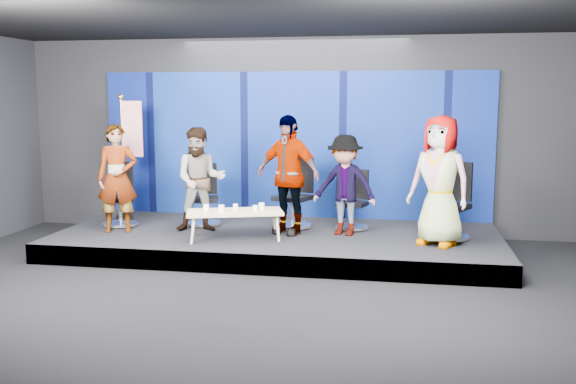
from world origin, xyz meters
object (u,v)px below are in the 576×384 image
mug_a (206,208)px  chair_e (450,214)px  chair_b (204,205)px  mug_e (262,206)px  chair_c (294,204)px  chair_d (353,209)px  mug_c (235,207)px  mug_d (255,208)px  panelist_d (345,185)px  panelist_a (117,178)px  coffee_table (235,213)px  chair_a (120,205)px  panelist_b (200,180)px  panelist_c (288,175)px  flag_stand (129,154)px  mug_b (221,208)px  panelist_e (440,181)px

mug_a → chair_e: bearing=11.3°
chair_b → mug_e: bearing=-50.8°
chair_c → chair_d: bearing=23.7°
mug_c → mug_d: bearing=-10.3°
panelist_d → mug_a: panelist_d is taller
chair_d → mug_e: bearing=-128.6°
panelist_a → mug_e: size_ratio=16.03×
coffee_table → mug_d: size_ratio=17.84×
panelist_a → mug_d: 2.34m
coffee_table → chair_a: bearing=162.1°
chair_c → panelist_d: size_ratio=0.74×
chair_a → mug_d: bearing=-35.0°
chair_a → panelist_a: 0.72m
mug_c → chair_c: bearing=53.3°
panelist_a → mug_d: (2.30, -0.21, -0.38)m
panelist_b → panelist_d: (2.31, 0.12, -0.05)m
panelist_b → panelist_c: bearing=-12.2°
mug_e → chair_a: bearing=167.8°
chair_a → panelist_c: size_ratio=0.57×
coffee_table → flag_stand: flag_stand is taller
chair_b → mug_a: (0.38, -1.10, 0.15)m
flag_stand → coffee_table: bearing=-40.6°
chair_a → chair_d: bearing=-13.5°
mug_a → mug_b: size_ratio=0.95×
panelist_a → chair_b: bearing=13.4°
panelist_a → mug_d: panelist_a is taller
mug_d → chair_c: bearing=68.3°
panelist_c → panelist_e: size_ratio=0.99×
panelist_e → chair_c: bearing=-172.9°
mug_c → mug_d: 0.33m
chair_c → chair_e: chair_e is taller
mug_c → mug_d: (0.32, -0.06, -0.00)m
panelist_e → mug_b: 3.24m
chair_e → coffee_table: 3.29m
chair_d → chair_a: bearing=-158.9°
panelist_e → mug_c: panelist_e is taller
chair_d → coffee_table: (-1.71, -1.13, 0.09)m
chair_d → mug_c: size_ratio=10.86×
chair_b → mug_c: chair_b is taller
panelist_a → chair_b: (1.19, 0.78, -0.52)m
chair_d → coffee_table: 2.05m
panelist_e → mug_e: panelist_e is taller
chair_b → flag_stand: 1.65m
flag_stand → chair_e: bearing=-17.9°
panelist_d → panelist_c: bearing=-161.3°
panelist_a → panelist_b: bearing=-7.4°
chair_b → mug_e: 1.48m
panelist_c → mug_d: (-0.40, -0.55, -0.45)m
chair_a → mug_c: size_ratio=11.94×
coffee_table → panelist_a: bearing=173.3°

